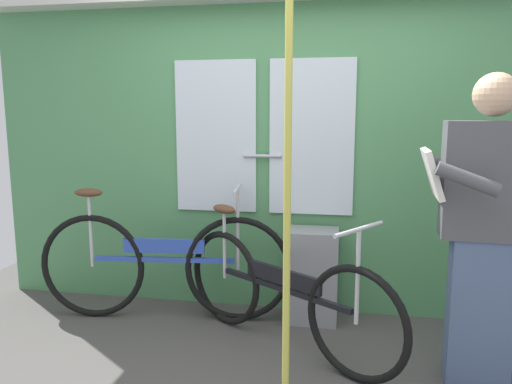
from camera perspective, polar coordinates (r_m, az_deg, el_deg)
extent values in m
cube|color=#4C8C56|center=(3.60, 4.08, 3.54)|extent=(4.55, 0.08, 2.22)
cube|color=silver|center=(3.64, -4.68, 6.39)|extent=(0.60, 0.02, 1.10)
cube|color=silver|center=(3.52, 6.47, 6.28)|extent=(0.60, 0.02, 1.10)
cylinder|color=#B2B2B7|center=(3.55, 0.75, 4.21)|extent=(0.28, 0.02, 0.02)
torus|color=black|center=(3.49, -2.10, -8.94)|extent=(0.75, 0.13, 0.75)
torus|color=black|center=(3.74, -18.44, -8.18)|extent=(0.75, 0.13, 0.75)
cube|color=#2D4CB2|center=(3.56, -10.59, -7.71)|extent=(0.99, 0.15, 0.03)
cube|color=#2D4CB2|center=(3.53, -10.63, -6.17)|extent=(0.57, 0.09, 0.10)
cylinder|color=#B7B7BC|center=(3.67, -18.65, -4.19)|extent=(0.02, 0.02, 0.53)
ellipsoid|color=brown|center=(3.62, -18.86, -0.06)|extent=(0.21, 0.11, 0.06)
cylinder|color=#B7B7BC|center=(3.41, -2.13, -4.35)|extent=(0.02, 0.02, 0.57)
cylinder|color=#B7B7BC|center=(3.35, -2.16, 0.43)|extent=(0.07, 0.44, 0.02)
torus|color=black|center=(2.81, 11.53, -14.75)|extent=(0.57, 0.41, 0.66)
torus|color=black|center=(3.46, -3.64, -9.91)|extent=(0.57, 0.41, 0.66)
cube|color=black|center=(3.09, 3.09, -11.14)|extent=(0.86, 0.60, 0.03)
cube|color=black|center=(3.06, 3.11, -9.77)|extent=(0.50, 0.36, 0.10)
cylinder|color=#B7B7BC|center=(3.39, -3.68, -6.02)|extent=(0.02, 0.02, 0.49)
ellipsoid|color=brown|center=(3.34, -3.72, -1.98)|extent=(0.22, 0.19, 0.06)
cylinder|color=#B7B7BC|center=(2.72, 11.71, -9.66)|extent=(0.02, 0.02, 0.53)
cylinder|color=#B7B7BC|center=(2.64, 11.89, -4.25)|extent=(0.27, 0.38, 0.02)
cube|color=slate|center=(2.96, 24.47, -12.53)|extent=(0.33, 0.20, 0.81)
cube|color=#4C4C51|center=(2.79, 25.43, 1.20)|extent=(0.47, 0.23, 0.61)
sphere|color=tan|center=(2.77, 26.05, 10.13)|extent=(0.22, 0.22, 0.22)
cube|color=silver|center=(2.74, 19.74, 2.07)|extent=(0.13, 0.35, 0.26)
cylinder|color=#4C4C51|center=(2.56, 23.34, 1.38)|extent=(0.31, 0.09, 0.17)
cylinder|color=#4C4C51|center=(2.96, 22.02, 2.43)|extent=(0.31, 0.09, 0.17)
cube|color=gray|center=(3.53, 6.58, -9.58)|extent=(0.35, 0.28, 0.66)
cylinder|color=#C6C14C|center=(2.32, 3.67, 0.44)|extent=(0.04, 0.04, 2.22)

